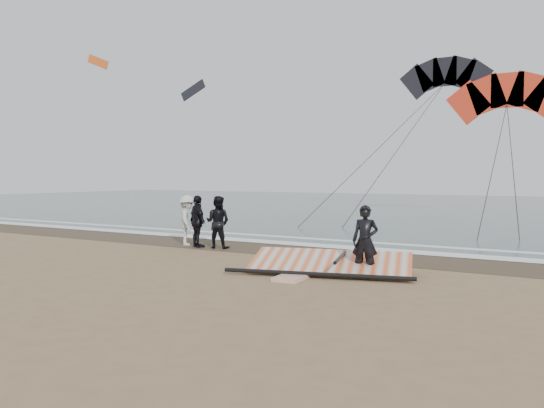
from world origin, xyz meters
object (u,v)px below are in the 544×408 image
at_px(board_cream, 333,255).
at_px(sail_rig, 330,265).
at_px(man_main, 365,241).
at_px(board_white, 302,273).

bearing_deg(board_cream, sail_rig, -35.61).
bearing_deg(sail_rig, board_cream, 111.79).
relative_size(man_main, sail_rig, 0.39).
height_order(board_white, sail_rig, sail_rig).
bearing_deg(man_main, sail_rig, 170.28).
bearing_deg(board_cream, board_white, -47.28).
xyz_separation_m(man_main, sail_rig, (-0.95, 0.04, -0.67)).
bearing_deg(board_white, board_cream, 97.07).
bearing_deg(man_main, board_white, -164.00).
xyz_separation_m(man_main, board_white, (-1.41, -0.60, -0.83)).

